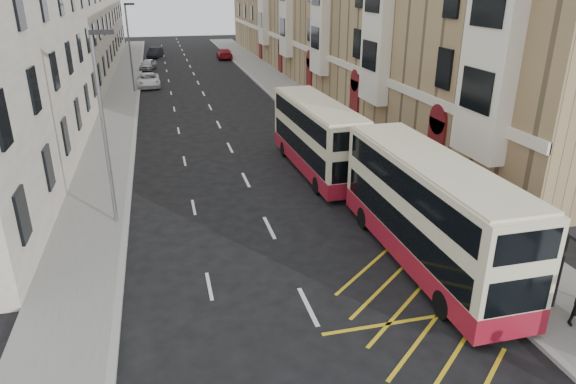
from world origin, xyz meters
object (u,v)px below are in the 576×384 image
object	(u,v)px
street_lamp_far	(130,43)
double_decker_front	(428,212)
pedestrian_far	(441,219)
car_silver	(148,65)
car_red	(224,54)
car_dark	(155,53)
street_lamp_near	(104,120)
white_van	(148,80)
double_decker_rear	(317,137)

from	to	relation	value
street_lamp_far	double_decker_front	bearing A→B (deg)	-72.63
pedestrian_far	car_silver	world-z (taller)	pedestrian_far
pedestrian_far	car_silver	size ratio (longest dim) A/B	0.49
double_decker_front	pedestrian_far	xyz separation A→B (m)	(1.35, 1.23, -1.02)
car_silver	car_red	distance (m)	12.84
car_silver	car_dark	distance (m)	11.44
street_lamp_near	double_decker_front	bearing A→B (deg)	-28.97
car_dark	car_red	xyz separation A→B (m)	(9.36, -3.79, 0.02)
double_decker_front	white_van	bearing A→B (deg)	104.40
street_lamp_near	car_red	size ratio (longest dim) A/B	1.63
double_decker_rear	car_silver	size ratio (longest dim) A/B	2.63
double_decker_front	car_dark	size ratio (longest dim) A/B	2.47
pedestrian_far	car_dark	distance (m)	61.68
street_lamp_far	double_decker_front	xyz separation A→B (m)	(11.35, -36.28, -2.54)
white_van	car_dark	xyz separation A→B (m)	(0.90, 22.92, 0.01)
double_decker_rear	car_red	world-z (taller)	double_decker_rear
street_lamp_near	car_red	xyz separation A→B (m)	(11.55, 51.93, -3.93)
double_decker_front	car_silver	distance (m)	51.65
double_decker_rear	car_dark	xyz separation A→B (m)	(-8.23, 51.36, -1.31)
car_dark	pedestrian_far	bearing A→B (deg)	-66.22
car_red	pedestrian_far	bearing A→B (deg)	93.95
street_lamp_far	double_decker_rear	bearing A→B (deg)	-67.89
street_lamp_near	car_dark	world-z (taller)	street_lamp_near
street_lamp_far	car_red	distance (m)	25.10
street_lamp_far	pedestrian_far	distance (m)	37.45
double_decker_front	white_van	size ratio (longest dim) A/B	2.12
double_decker_front	car_dark	distance (m)	62.70
street_lamp_far	car_dark	world-z (taller)	street_lamp_far
double_decker_front	car_silver	size ratio (longest dim) A/B	2.74
double_decker_rear	street_lamp_far	bearing A→B (deg)	110.39
double_decker_rear	street_lamp_near	bearing A→B (deg)	-158.98
street_lamp_far	double_decker_front	size ratio (longest dim) A/B	0.77
street_lamp_near	car_silver	bearing A→B (deg)	88.45
street_lamp_far	white_van	bearing A→B (deg)	65.29
double_decker_rear	car_silver	bearing A→B (deg)	101.26
street_lamp_near	white_van	distance (m)	33.07
double_decker_front	car_silver	world-z (taller)	double_decker_front
double_decker_front	car_red	size ratio (longest dim) A/B	2.11
car_silver	street_lamp_far	bearing A→B (deg)	-81.92
street_lamp_near	street_lamp_far	distance (m)	30.00
car_silver	white_van	bearing A→B (deg)	-76.68
double_decker_rear	white_van	bearing A→B (deg)	106.07
car_dark	car_red	size ratio (longest dim) A/B	0.85
street_lamp_far	car_red	size ratio (longest dim) A/B	1.63
double_decker_front	pedestrian_far	world-z (taller)	double_decker_front
double_decker_rear	white_van	size ratio (longest dim) A/B	2.03
double_decker_front	double_decker_rear	world-z (taller)	double_decker_front
pedestrian_far	car_red	world-z (taller)	pedestrian_far
white_van	car_dark	distance (m)	22.94
street_lamp_near	white_van	size ratio (longest dim) A/B	1.64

